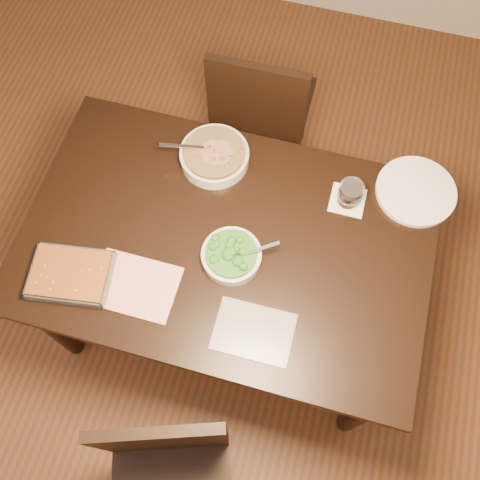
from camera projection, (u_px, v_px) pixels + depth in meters
The scene contains 13 objects.
ground at pixel (230, 306), 2.51m from camera, with size 4.00×4.00×0.00m, color #452C13.
room at pixel (212, 16), 0.95m from camera, with size 4.04×4.04×2.72m.
table at pixel (226, 251), 1.91m from camera, with size 1.40×0.90×0.75m.
magazine_a at pixel (135, 285), 1.76m from camera, with size 0.28×0.20×0.01m, color #C24137.
magazine_b at pixel (254, 332), 1.69m from camera, with size 0.25×0.18×0.00m, color #27282F.
coaster at pixel (347, 200), 1.89m from camera, with size 0.12×0.12×0.00m, color white.
stew_bowl at pixel (214, 155), 1.93m from camera, with size 0.27×0.25×0.10m.
broccoli_bowl at pixel (231, 255), 1.77m from camera, with size 0.22×0.20×0.08m.
baking_dish at pixel (71, 275), 1.75m from camera, with size 0.29×0.23×0.05m.
wine_tumbler at pixel (350, 193), 1.84m from camera, with size 0.08×0.08×0.09m.
dinner_plate at pixel (416, 191), 1.90m from camera, with size 0.28×0.28×0.02m, color white.
chair_near at pixel (169, 476), 1.77m from camera, with size 0.51×0.51×0.86m.
chair_far at pixel (261, 110), 2.38m from camera, with size 0.42×0.42×0.88m.
Camera 1 is at (0.25, -0.71, 2.41)m, focal length 40.00 mm.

